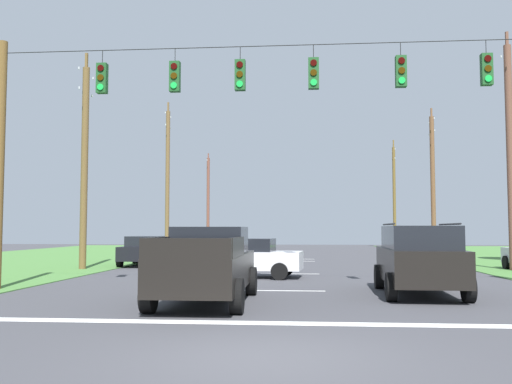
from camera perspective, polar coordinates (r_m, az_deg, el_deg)
The scene contains 17 objects.
ground_plane at distance 8.72m, azimuth 0.77°, elevation -16.30°, with size 120.00×120.00×0.00m, color #3D3D42.
stop_bar_stripe at distance 11.65m, azimuth 1.84°, elevation -13.08°, with size 15.66×0.45×0.01m, color white.
lane_dash_0 at distance 17.59m, azimuth 2.88°, elevation -9.91°, with size 0.15×2.50×0.01m, color white.
lane_dash_1 at distance 24.15m, azimuth 3.42°, elevation -8.23°, with size 0.15×2.50×0.01m, color white.
lane_dash_2 at distance 33.43m, azimuth 3.82°, elevation -6.98°, with size 0.15×2.50×0.01m, color white.
lane_dash_3 at distance 35.84m, azimuth 3.89°, elevation -6.76°, with size 0.15×2.50×0.01m, color white.
overhead_signal_span at distance 17.24m, azimuth 3.25°, elevation 5.39°, with size 18.65×0.31×7.90m.
pickup_truck at distance 14.75m, azimuth -4.98°, elevation -7.34°, with size 2.30×5.41×1.95m.
suv_black at distance 17.03m, azimuth 16.10°, elevation -6.41°, with size 2.35×4.86×2.05m.
distant_car_crossing_white at distance 22.27m, azimuth -0.95°, elevation -6.59°, with size 4.45×2.33×1.52m.
distant_car_far_parked at distance 29.94m, azimuth -11.11°, elevation -5.79°, with size 2.10×4.34×1.52m.
utility_pole_mid_right at distance 28.42m, azimuth 24.27°, elevation 3.54°, with size 0.33×1.74×11.05m.
utility_pole_far_right at distance 43.27m, azimuth 17.42°, elevation 0.95°, with size 0.34×1.90×10.80m.
utility_pole_near_left at distance 58.65m, azimuth 13.78°, elevation -0.25°, with size 0.30×1.93×10.92m.
utility_pole_far_left at distance 27.97m, azimuth -16.92°, elevation 2.87°, with size 0.33×1.85×10.32m.
utility_pole_distant_right at distance 43.58m, azimuth -8.92°, elevation 1.33°, with size 0.31×1.83×11.63m.
utility_pole_distant_left at distance 58.70m, azimuth -4.86°, elevation -0.93°, with size 0.30×1.52×9.76m.
Camera 1 is at (0.61, -8.49, 1.89)m, focal length 39.63 mm.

